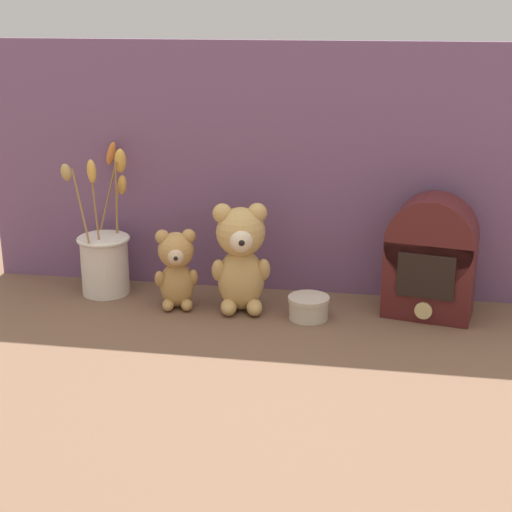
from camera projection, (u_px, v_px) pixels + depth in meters
name	position (u px, v px, depth m)	size (l,w,h in m)	color
ground_plane	(254.00, 315.00, 1.66)	(4.00, 4.00, 0.00)	brown
backdrop_wall	(267.00, 170.00, 1.73)	(1.30, 0.02, 0.55)	#704C70
teddy_bear_large	(241.00, 256.00, 1.65)	(0.13, 0.12, 0.23)	tan
teddy_bear_medium	(177.00, 267.00, 1.67)	(0.10, 0.09, 0.17)	tan
flower_vase	(105.00, 256.00, 1.76)	(0.13, 0.16, 0.34)	silver
vintage_radio	(431.00, 258.00, 1.62)	(0.20, 0.14, 0.26)	#4C1919
decorative_tin_tall	(309.00, 307.00, 1.63)	(0.09, 0.09, 0.05)	beige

